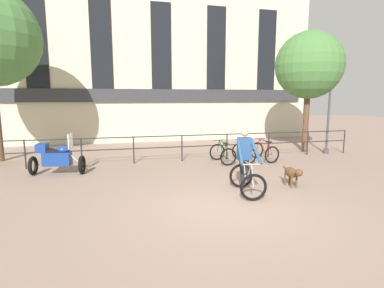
{
  "coord_description": "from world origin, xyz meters",
  "views": [
    {
      "loc": [
        -2.34,
        -6.2,
        2.51
      ],
      "look_at": [
        -0.16,
        2.86,
        1.05
      ],
      "focal_mm": 28.0,
      "sensor_mm": 36.0,
      "label": 1
    }
  ],
  "objects_px": {
    "parked_motorcycle": "(57,158)",
    "parked_bicycle_mid_left": "(244,153)",
    "parked_bicycle_near_lamp": "(223,154)",
    "street_lamp": "(329,107)",
    "dog": "(293,173)",
    "cyclist_with_bike": "(246,164)",
    "parked_bicycle_mid_right": "(264,152)"
  },
  "relations": [
    {
      "from": "parked_bicycle_near_lamp",
      "to": "dog",
      "type": "bearing_deg",
      "value": 99.43
    },
    {
      "from": "parked_bicycle_mid_right",
      "to": "cyclist_with_bike",
      "type": "bearing_deg",
      "value": 48.74
    },
    {
      "from": "parked_motorcycle",
      "to": "parked_bicycle_mid_left",
      "type": "xyz_separation_m",
      "value": [
        6.73,
        0.42,
        -0.2
      ]
    },
    {
      "from": "cyclist_with_bike",
      "to": "dog",
      "type": "distance_m",
      "value": 1.52
    },
    {
      "from": "parked_bicycle_mid_right",
      "to": "street_lamp",
      "type": "distance_m",
      "value": 3.92
    },
    {
      "from": "street_lamp",
      "to": "parked_bicycle_mid_left",
      "type": "bearing_deg",
      "value": -170.33
    },
    {
      "from": "parked_bicycle_near_lamp",
      "to": "parked_bicycle_mid_left",
      "type": "height_order",
      "value": "same"
    },
    {
      "from": "parked_bicycle_near_lamp",
      "to": "parked_bicycle_mid_right",
      "type": "distance_m",
      "value": 1.75
    },
    {
      "from": "dog",
      "to": "street_lamp",
      "type": "relative_size",
      "value": 0.25
    },
    {
      "from": "parked_bicycle_mid_right",
      "to": "parked_motorcycle",
      "type": "bearing_deg",
      "value": -4.65
    },
    {
      "from": "parked_bicycle_mid_right",
      "to": "parked_bicycle_near_lamp",
      "type": "bearing_deg",
      "value": -7.82
    },
    {
      "from": "parked_bicycle_near_lamp",
      "to": "street_lamp",
      "type": "height_order",
      "value": "street_lamp"
    },
    {
      "from": "dog",
      "to": "parked_bicycle_mid_left",
      "type": "height_order",
      "value": "parked_bicycle_mid_left"
    },
    {
      "from": "cyclist_with_bike",
      "to": "parked_bicycle_mid_left",
      "type": "xyz_separation_m",
      "value": [
        1.49,
        3.58,
        -0.41
      ]
    },
    {
      "from": "parked_motorcycle",
      "to": "parked_bicycle_near_lamp",
      "type": "height_order",
      "value": "parked_motorcycle"
    },
    {
      "from": "parked_bicycle_near_lamp",
      "to": "parked_bicycle_mid_right",
      "type": "relative_size",
      "value": 0.97
    },
    {
      "from": "dog",
      "to": "parked_bicycle_mid_left",
      "type": "relative_size",
      "value": 0.78
    },
    {
      "from": "cyclist_with_bike",
      "to": "parked_bicycle_near_lamp",
      "type": "bearing_deg",
      "value": 87.55
    },
    {
      "from": "dog",
      "to": "parked_bicycle_mid_left",
      "type": "distance_m",
      "value": 3.46
    },
    {
      "from": "dog",
      "to": "street_lamp",
      "type": "bearing_deg",
      "value": 42.01
    },
    {
      "from": "dog",
      "to": "street_lamp",
      "type": "height_order",
      "value": "street_lamp"
    },
    {
      "from": "parked_bicycle_mid_left",
      "to": "street_lamp",
      "type": "bearing_deg",
      "value": -164.65
    },
    {
      "from": "street_lamp",
      "to": "dog",
      "type": "bearing_deg",
      "value": -135.88
    },
    {
      "from": "parked_motorcycle",
      "to": "parked_bicycle_mid_right",
      "type": "height_order",
      "value": "parked_motorcycle"
    },
    {
      "from": "street_lamp",
      "to": "parked_bicycle_mid_right",
      "type": "bearing_deg",
      "value": -167.94
    },
    {
      "from": "dog",
      "to": "parked_bicycle_mid_right",
      "type": "xyz_separation_m",
      "value": [
        0.89,
        3.46,
        -0.04
      ]
    },
    {
      "from": "parked_bicycle_near_lamp",
      "to": "cyclist_with_bike",
      "type": "bearing_deg",
      "value": 75.69
    },
    {
      "from": "cyclist_with_bike",
      "to": "parked_motorcycle",
      "type": "distance_m",
      "value": 6.12
    },
    {
      "from": "parked_bicycle_mid_left",
      "to": "parked_bicycle_mid_right",
      "type": "relative_size",
      "value": 0.98
    },
    {
      "from": "parked_motorcycle",
      "to": "cyclist_with_bike",
      "type": "bearing_deg",
      "value": -113.17
    },
    {
      "from": "cyclist_with_bike",
      "to": "parked_bicycle_near_lamp",
      "type": "xyz_separation_m",
      "value": [
        0.61,
        3.58,
        -0.41
      ]
    },
    {
      "from": "cyclist_with_bike",
      "to": "parked_motorcycle",
      "type": "relative_size",
      "value": 0.98
    }
  ]
}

